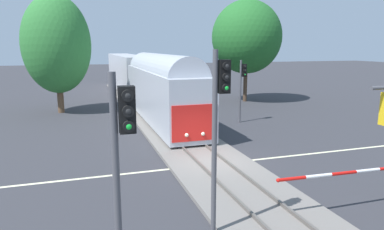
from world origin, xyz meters
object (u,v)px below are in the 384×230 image
Objects in this scene: traffic_signal_median at (219,116)px; traffic_signal_near_left at (122,158)px; commuter_train at (140,77)px; oak_behind_train at (57,45)px; oak_far_right at (247,37)px; traffic_signal_far_side at (242,81)px.

traffic_signal_near_left is at bearing -143.62° from traffic_signal_median.
commuter_train is 9.39m from oak_behind_train.
traffic_signal_median is at bearing -94.60° from commuter_train.
oak_far_right is (13.60, 25.58, 3.08)m from traffic_signal_median.
oak_far_right reaches higher than traffic_signal_near_left.
traffic_signal_median reaches higher than traffic_signal_near_left.
commuter_train is 3.71× the size of oak_far_right.
oak_behind_train is (-14.09, 9.05, 2.87)m from traffic_signal_far_side.
traffic_signal_near_left is (-5.44, -30.46, 0.92)m from commuter_train.
traffic_signal_near_left is at bearing -100.13° from commuter_train.
oak_far_right is at bearing 59.00° from traffic_signal_near_left.
commuter_train is at bearing 115.83° from traffic_signal_far_side.
traffic_signal_median is (3.18, 2.34, 0.27)m from traffic_signal_near_left.
traffic_signal_far_side is at bearing -32.72° from oak_behind_train.
traffic_signal_near_left is 1.11× the size of traffic_signal_far_side.
oak_far_right is (5.26, 10.02, 3.71)m from traffic_signal_far_side.
oak_far_right reaches higher than commuter_train.
oak_behind_train is (-2.57, 26.96, 2.51)m from traffic_signal_near_left.
traffic_signal_median is (-2.26, -28.12, 1.20)m from commuter_train.
oak_far_right is 19.39m from oak_behind_train.
traffic_signal_near_left is 32.75m from oak_far_right.
traffic_signal_near_left is 3.96m from traffic_signal_median.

